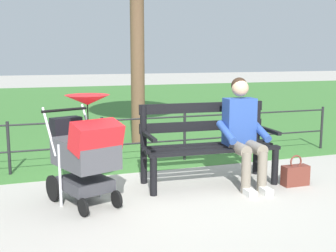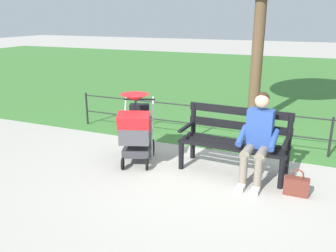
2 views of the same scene
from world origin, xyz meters
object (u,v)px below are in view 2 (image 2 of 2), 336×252
object	(u,v)px
park_bench	(235,138)
stroller	(136,128)
handbag	(296,186)
person_on_bench	(258,136)

from	to	relation	value
park_bench	stroller	xyz separation A→B (m)	(1.51, 0.33, 0.07)
stroller	handbag	distance (m)	2.50
park_bench	handbag	distance (m)	1.13
park_bench	stroller	size ratio (longest dim) A/B	1.41
stroller	handbag	bearing A→B (deg)	176.91
park_bench	person_on_bench	world-z (taller)	person_on_bench
person_on_bench	handbag	size ratio (longest dim) A/B	3.45
park_bench	person_on_bench	size ratio (longest dim) A/B	1.27
park_bench	person_on_bench	bearing A→B (deg)	148.26
person_on_bench	handbag	distance (m)	0.84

